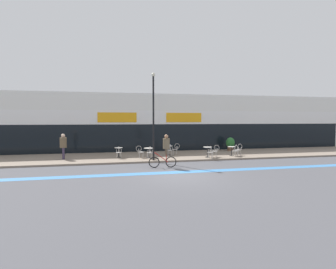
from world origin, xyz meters
TOP-DOWN VIEW (x-y plane):
  - ground_plane at (0.00, 0.00)m, footprint 120.00×120.00m
  - sidewalk_slab at (0.00, 7.25)m, footprint 40.00×5.50m
  - storefront_facade at (0.00, 11.96)m, footprint 40.00×4.06m
  - bike_lane_stripe at (0.00, 1.07)m, footprint 36.00×0.70m
  - bistro_table_0 at (-2.98, 6.80)m, footprint 0.60×0.60m
  - bistro_table_1 at (-0.82, 6.15)m, footprint 0.68×0.68m
  - bistro_table_2 at (0.93, 7.34)m, footprint 0.68×0.68m
  - bistro_table_3 at (3.52, 5.45)m, footprint 0.64×0.64m
  - bistro_table_4 at (5.66, 5.86)m, footprint 0.60×0.60m
  - cafe_chair_0_near at (-2.98, 6.17)m, footprint 0.40×0.57m
  - cafe_chair_1_near at (-0.82, 5.53)m, footprint 0.45×0.60m
  - cafe_chair_1_side at (-1.45, 6.16)m, footprint 0.59×0.43m
  - cafe_chair_2_near at (0.93, 6.71)m, footprint 0.41×0.58m
  - cafe_chair_2_side at (1.55, 7.33)m, footprint 0.59×0.44m
  - cafe_chair_3_near at (3.51, 4.83)m, footprint 0.44×0.59m
  - cafe_chair_3_side at (4.15, 5.45)m, footprint 0.59×0.44m
  - cafe_chair_4_near at (5.67, 5.23)m, footprint 0.42×0.58m
  - cafe_chair_4_side at (6.29, 5.87)m, footprint 0.60×0.45m
  - planter_pot at (7.02, 8.91)m, footprint 0.78×0.78m
  - lamp_post at (-0.66, 4.87)m, footprint 0.26×0.26m
  - cyclist_0 at (-0.29, 2.65)m, footprint 1.71×0.52m
  - pedestrian_near_end at (-6.84, 6.76)m, footprint 0.53×0.53m

SIDE VIEW (x-z plane):
  - ground_plane at x=0.00m, z-range 0.00..0.00m
  - bike_lane_stripe at x=0.00m, z-range 0.00..0.01m
  - sidewalk_slab at x=0.00m, z-range 0.00..0.12m
  - bistro_table_4 at x=5.66m, z-range 0.26..0.98m
  - bistro_table_1 at x=-0.82m, z-range 0.27..0.99m
  - bistro_table_0 at x=-2.98m, z-range 0.27..1.00m
  - cafe_chair_0_near at x=-2.98m, z-range 0.19..1.09m
  - cafe_chair_1_near at x=-0.82m, z-range 0.19..1.09m
  - cafe_chair_1_side at x=-1.45m, z-range 0.19..1.09m
  - cafe_chair_2_near at x=0.93m, z-range 0.19..1.09m
  - cafe_chair_2_side at x=1.55m, z-range 0.19..1.09m
  - cafe_chair_3_near at x=3.51m, z-range 0.19..1.09m
  - cafe_chair_3_side at x=4.15m, z-range 0.19..1.09m
  - cafe_chair_4_near at x=5.67m, z-range 0.19..1.09m
  - cafe_chair_4_side at x=6.29m, z-range 0.19..1.09m
  - bistro_table_2 at x=0.93m, z-range 0.27..1.00m
  - bistro_table_3 at x=3.52m, z-range 0.28..1.05m
  - planter_pot at x=7.02m, z-range 0.18..1.38m
  - cyclist_0 at x=-0.29m, z-range 0.15..2.18m
  - pedestrian_near_end at x=-6.84m, z-range 0.29..2.10m
  - storefront_facade at x=0.00m, z-range -0.01..5.22m
  - lamp_post at x=-0.66m, z-range 0.53..6.52m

